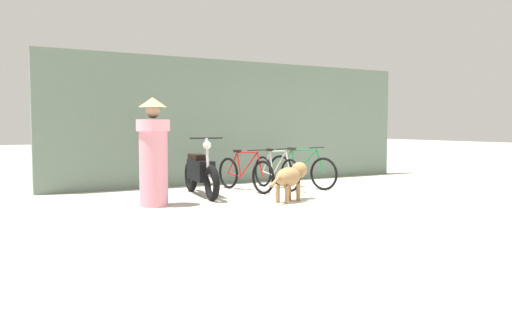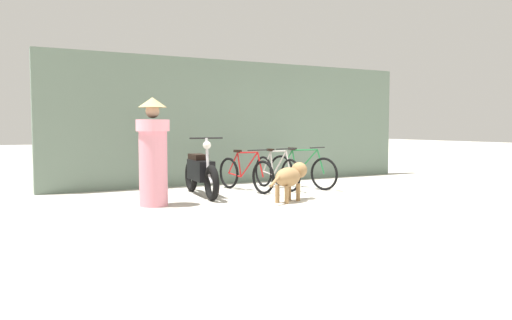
{
  "view_description": "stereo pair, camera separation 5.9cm",
  "coord_description": "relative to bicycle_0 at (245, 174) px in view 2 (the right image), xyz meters",
  "views": [
    {
      "loc": [
        -5.01,
        -6.65,
        1.24
      ],
      "look_at": [
        -0.81,
        0.96,
        0.65
      ],
      "focal_mm": 35.0,
      "sensor_mm": 36.0,
      "label": 1
    },
    {
      "loc": [
        -4.96,
        -6.68,
        1.24
      ],
      "look_at": [
        -0.81,
        0.96,
        0.65
      ],
      "focal_mm": 35.0,
      "sensor_mm": 36.0,
      "label": 2
    }
  ],
  "objects": [
    {
      "name": "bicycle_2",
      "position": [
        1.23,
        -0.09,
        0.01
      ],
      "size": [
        0.63,
        1.67,
        0.84
      ],
      "rotation": [
        0.0,
        0.0,
        -1.26
      ],
      "color": "black",
      "rests_on": "ground"
    },
    {
      "name": "stray_dog",
      "position": [
        0.08,
        -1.5,
        0.08
      ],
      "size": [
        1.02,
        0.64,
        0.63
      ],
      "rotation": [
        0.0,
        0.0,
        0.48
      ],
      "color": "#997247",
      "rests_on": "ground"
    },
    {
      "name": "motorcycle",
      "position": [
        -0.99,
        -0.21,
        0.08
      ],
      "size": [
        0.58,
        1.9,
        1.05
      ],
      "rotation": [
        0.0,
        0.0,
        -1.67
      ],
      "color": "black",
      "rests_on": "ground"
    },
    {
      "name": "person_in_robes",
      "position": [
        -2.06,
        -0.9,
        0.52
      ],
      "size": [
        0.62,
        0.62,
        1.68
      ],
      "rotation": [
        0.0,
        0.0,
        3.38
      ],
      "color": "pink",
      "rests_on": "ground"
    },
    {
      "name": "bicycle_1",
      "position": [
        0.69,
        -0.0,
        0.0
      ],
      "size": [
        0.46,
        1.59,
        0.82
      ],
      "rotation": [
        0.0,
        0.0,
        -1.52
      ],
      "color": "black",
      "rests_on": "ground"
    },
    {
      "name": "shop_wall_back",
      "position": [
        0.62,
        1.39,
        0.99
      ],
      "size": [
        8.45,
        0.2,
        2.65
      ],
      "color": "slate",
      "rests_on": "ground"
    },
    {
      "name": "ground_plane",
      "position": [
        0.62,
        -1.75,
        -0.33
      ],
      "size": [
        60.0,
        60.0,
        0.0
      ],
      "primitive_type": "plane",
      "color": "#B7B2A5"
    },
    {
      "name": "bicycle_0",
      "position": [
        0.0,
        0.0,
        0.0
      ],
      "size": [
        0.47,
        1.68,
        0.81
      ],
      "rotation": [
        0.0,
        0.0,
        -1.39
      ],
      "color": "black",
      "rests_on": "ground"
    }
  ]
}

